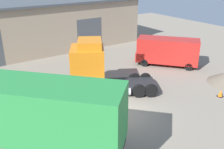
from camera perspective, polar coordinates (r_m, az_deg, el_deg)
ground_plane at (r=17.37m, az=2.77°, el=-8.63°), size 60.00×60.00×0.00m
warehouse_building at (r=31.09m, az=-17.15°, el=9.86°), size 25.88×7.12×5.49m
tractor_unit_orange at (r=19.54m, az=-3.94°, el=1.34°), size 6.70×5.39×4.14m
delivery_van_red at (r=25.89m, az=11.69°, el=5.05°), size 5.27×5.78×2.67m
traffic_cone at (r=21.05m, az=22.55°, el=-3.84°), size 0.40×0.40×0.55m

